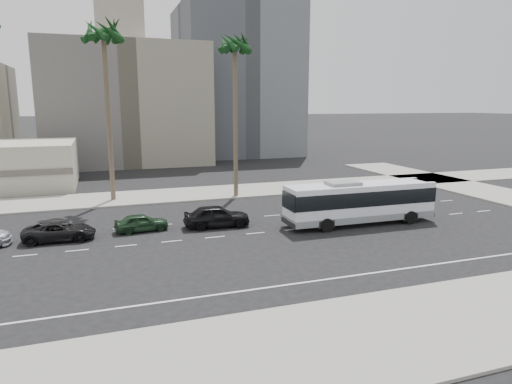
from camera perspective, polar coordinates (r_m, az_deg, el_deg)
name	(u,v)px	position (r m, az deg, el deg)	size (l,w,h in m)	color
ground	(330,226)	(35.07, 9.26, -4.27)	(700.00, 700.00, 0.00)	black
sidewalk_north	(261,189)	(48.89, 0.68, 0.33)	(120.00, 7.00, 0.15)	gray
sidewalk_south	(495,312)	(23.39, 27.94, -13.22)	(120.00, 7.00, 0.15)	gray
edge_stripe	(18,322)	(22.54, -27.83, -14.32)	(80.00, 0.15, 0.02)	silver
midrise_beige_west	(126,105)	(74.84, -16.07, 10.50)	(24.00, 18.00, 18.00)	#66635D
midrise_gray_center	(236,82)	(85.31, -2.58, 13.62)	(20.00, 20.00, 26.00)	#4B4E54
civic_tower	(120,51)	(281.65, -16.72, 16.67)	(42.00, 42.00, 129.00)	#B7AC9A
highrise_right	(209,57)	(268.08, -5.96, 16.54)	(26.00, 26.00, 70.00)	slate
highrise_far	(236,71)	(302.99, -2.51, 15.00)	(22.00, 22.00, 60.00)	slate
city_bus	(360,201)	(35.80, 12.98, -1.14)	(11.93, 2.92, 3.42)	white
car_a	(217,216)	(34.35, -4.97, -3.03)	(4.97, 2.00, 1.69)	black
car_b	(141,222)	(34.19, -14.23, -3.73)	(3.84, 1.54, 1.31)	#1C3720
car_c	(59,231)	(33.69, -23.52, -4.55)	(4.68, 2.16, 1.30)	black
palm_near	(235,48)	(44.82, -2.70, 17.62)	(4.69, 4.69, 15.80)	brown
palm_mid	(104,38)	(45.09, -18.66, 17.93)	(5.40, 5.40, 16.68)	brown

